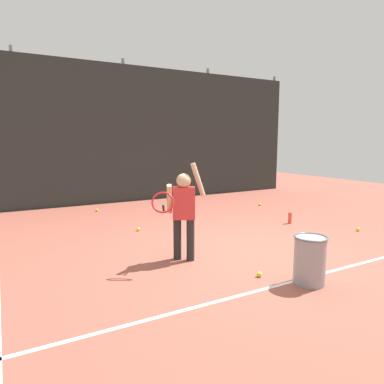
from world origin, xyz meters
The scene contains 15 objects.
ground_plane centered at (0.00, 0.00, 0.00)m, with size 20.00×20.00×0.00m, color #9E5142.
court_line_baseline centered at (0.00, -1.22, 0.00)m, with size 9.00×0.05×0.00m, color white.
back_fence_windscreen centered at (0.00, 5.08, 1.81)m, with size 10.76×0.08×3.63m, color #282D2B.
fence_post_1 centered at (-2.61, 5.14, 1.89)m, with size 0.09×0.09×3.78m, color slate.
fence_post_2 centered at (0.00, 5.14, 1.89)m, with size 0.09×0.09×3.78m, color slate.
fence_post_3 centered at (2.61, 5.14, 1.89)m, with size 0.09×0.09×3.78m, color slate.
fence_post_4 centered at (5.23, 5.14, 1.89)m, with size 0.09×0.09×3.78m, color slate.
tennis_player centered at (-0.90, 0.07, 0.73)m, with size 0.87×0.55×1.35m.
ball_hopper centered at (0.00, -1.35, 0.29)m, with size 0.38×0.38×0.56m.
water_bottle centered at (1.99, 0.96, 0.11)m, with size 0.07×0.07×0.22m, color #D83F33.
tennis_ball_0 centered at (-0.88, 1.87, 0.03)m, with size 0.07×0.07×0.07m, color #CCE033.
tennis_ball_1 centered at (-0.37, -0.92, 0.03)m, with size 0.07×0.07×0.07m, color #CCE033.
tennis_ball_2 centered at (2.74, 2.77, 0.03)m, with size 0.07×0.07×0.07m, color #CCE033.
tennis_ball_4 centered at (2.63, -0.10, 0.03)m, with size 0.07×0.07×0.07m, color #CCE033.
tennis_ball_6 centered at (-1.10, 4.04, 0.03)m, with size 0.07×0.07×0.07m, color #CCE033.
Camera 1 is at (-3.05, -4.05, 1.63)m, focal length 32.58 mm.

